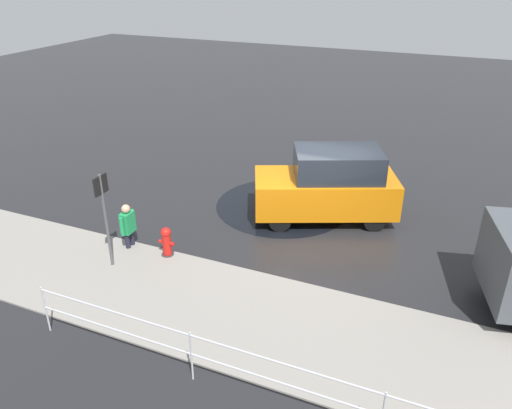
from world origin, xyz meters
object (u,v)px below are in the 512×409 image
object	(u,v)px
fire_hydrant	(167,242)
sign_post	(104,208)
pedestrian	(128,224)
moving_hatchback	(328,185)

from	to	relation	value
fire_hydrant	sign_post	world-z (taller)	sign_post
fire_hydrant	pedestrian	world-z (taller)	pedestrian
moving_hatchback	pedestrian	distance (m)	5.51
fire_hydrant	sign_post	xyz separation A→B (m)	(0.99, 0.91, 1.18)
moving_hatchback	fire_hydrant	xyz separation A→B (m)	(3.09, 3.54, -0.63)
pedestrian	fire_hydrant	bearing A→B (deg)	-179.10
fire_hydrant	sign_post	bearing A→B (deg)	42.74
moving_hatchback	fire_hydrant	world-z (taller)	moving_hatchback
moving_hatchback	sign_post	xyz separation A→B (m)	(4.08, 4.45, 0.55)
moving_hatchback	pedestrian	xyz separation A→B (m)	(4.20, 3.56, -0.34)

